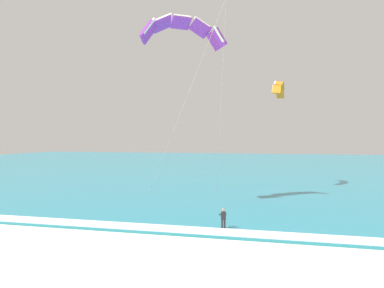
% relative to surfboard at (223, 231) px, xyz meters
% --- Properties ---
extents(sea, '(200.00, 120.00, 0.20)m').
position_rel_surfboard_xyz_m(sea, '(-0.66, 58.00, 0.07)').
color(sea, teal).
rests_on(sea, ground).
extents(surf_foam, '(200.00, 1.75, 0.04)m').
position_rel_surfboard_xyz_m(surf_foam, '(-0.66, -1.00, 0.19)').
color(surf_foam, white).
rests_on(surf_foam, sea).
extents(surfboard, '(0.95, 1.46, 0.09)m').
position_rel_surfboard_xyz_m(surfboard, '(0.00, 0.00, 0.00)').
color(surfboard, yellow).
rests_on(surfboard, ground).
extents(kitesurfer, '(0.65, 0.65, 1.69)m').
position_rel_surfboard_xyz_m(kitesurfer, '(-0.01, 0.02, 0.91)').
color(kitesurfer, '#232328').
rests_on(kitesurfer, ground).
extents(kite_primary, '(9.21, 10.98, 18.51)m').
position_rel_surfboard_xyz_m(kite_primary, '(-5.39, 8.88, 18.27)').
color(kite_primary, purple).
extents(kite_distant, '(1.93, 5.95, 2.10)m').
position_rel_surfboard_xyz_m(kite_distant, '(4.97, 23.27, 14.06)').
color(kite_distant, orange).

